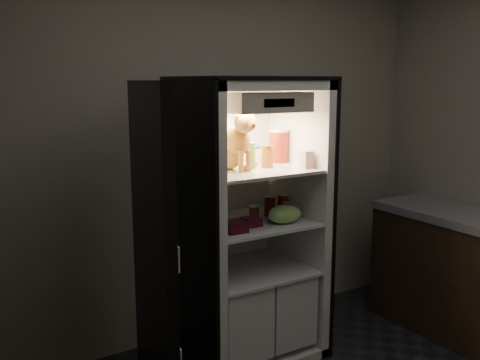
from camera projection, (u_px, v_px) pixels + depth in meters
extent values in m
plane|color=#A89E8C|center=(215.00, 151.00, 3.83)|extent=(3.60, 0.00, 3.60)
cube|color=white|center=(224.00, 212.00, 3.80)|extent=(0.85, 0.06, 1.85)
cube|color=white|center=(195.00, 231.00, 3.33)|extent=(0.06, 0.70, 1.85)
cube|color=white|center=(296.00, 215.00, 3.74)|extent=(0.06, 0.70, 1.85)
cube|color=white|center=(249.00, 85.00, 3.37)|extent=(0.85, 0.70, 0.06)
cube|color=white|center=(248.00, 347.00, 3.70)|extent=(0.85, 0.70, 0.06)
cube|color=black|center=(189.00, 232.00, 3.31)|extent=(0.02, 0.72, 1.87)
cube|color=black|center=(301.00, 214.00, 3.76)|extent=(0.02, 0.72, 1.87)
cube|color=black|center=(249.00, 78.00, 3.36)|extent=(0.90, 0.72, 0.02)
cube|color=white|center=(251.00, 170.00, 3.44)|extent=(0.73, 0.62, 0.02)
cube|color=white|center=(251.00, 223.00, 3.51)|extent=(0.73, 0.62, 0.02)
cube|color=white|center=(228.00, 311.00, 3.53)|extent=(0.34, 0.58, 0.48)
cube|color=white|center=(272.00, 300.00, 3.71)|extent=(0.34, 0.58, 0.48)
cube|color=white|center=(251.00, 270.00, 3.57)|extent=(0.73, 0.62, 0.02)
cube|color=beige|center=(271.00, 102.00, 3.19)|extent=(0.52, 0.18, 0.12)
cube|color=black|center=(279.00, 103.00, 3.12)|extent=(0.22, 0.01, 0.05)
cube|color=black|center=(153.00, 262.00, 2.76)|extent=(0.23, 0.86, 1.85)
cube|color=white|center=(161.00, 334.00, 2.78)|extent=(0.18, 0.64, 0.12)
cube|color=white|center=(159.00, 241.00, 2.69)|extent=(0.18, 0.64, 0.12)
ellipsoid|color=#BC6A18|center=(227.00, 153.00, 3.42)|extent=(0.25, 0.29, 0.22)
ellipsoid|color=#BC6A18|center=(238.00, 141.00, 3.33)|extent=(0.19, 0.18, 0.19)
sphere|color=orange|center=(245.00, 122.00, 3.26)|extent=(0.16, 0.16, 0.14)
sphere|color=orange|center=(251.00, 125.00, 3.22)|extent=(0.07, 0.07, 0.06)
cone|color=orange|center=(239.00, 111.00, 3.23)|extent=(0.06, 0.06, 0.06)
cone|color=orange|center=(249.00, 111.00, 3.28)|extent=(0.06, 0.06, 0.06)
cylinder|color=#BC6A18|center=(241.00, 162.00, 3.28)|extent=(0.04, 0.04, 0.13)
cylinder|color=#BC6A18|center=(249.00, 161.00, 3.33)|extent=(0.04, 0.04, 0.13)
cylinder|color=#BC6A18|center=(250.00, 166.00, 3.44)|extent=(0.22, 0.17, 0.04)
cylinder|color=#248632|center=(250.00, 157.00, 3.43)|extent=(0.06, 0.06, 0.15)
cylinder|color=#248632|center=(251.00, 144.00, 3.42)|extent=(0.06, 0.06, 0.01)
cylinder|color=white|center=(254.00, 156.00, 3.61)|extent=(0.09, 0.09, 0.11)
cylinder|color=#1A4CB6|center=(254.00, 147.00, 3.60)|extent=(0.09, 0.09, 0.02)
cylinder|color=maroon|center=(267.00, 158.00, 3.48)|extent=(0.08, 0.08, 0.13)
cylinder|color=#B09C2F|center=(267.00, 147.00, 3.46)|extent=(0.08, 0.08, 0.01)
cylinder|color=#A63016|center=(279.00, 147.00, 3.69)|extent=(0.13, 0.13, 0.21)
cylinder|color=white|center=(279.00, 130.00, 3.67)|extent=(0.14, 0.14, 0.02)
cube|color=white|center=(307.00, 160.00, 3.45)|extent=(0.07, 0.07, 0.11)
cylinder|color=black|center=(270.00, 206.00, 3.63)|extent=(0.07, 0.07, 0.13)
cylinder|color=#B2B2B2|center=(270.00, 196.00, 3.62)|extent=(0.08, 0.08, 0.00)
cylinder|color=black|center=(283.00, 205.00, 3.68)|extent=(0.07, 0.07, 0.13)
cylinder|color=#B2B2B2|center=(283.00, 195.00, 3.66)|extent=(0.08, 0.08, 0.00)
cylinder|color=black|center=(286.00, 211.00, 3.54)|extent=(0.06, 0.06, 0.11)
cylinder|color=#B2B2B2|center=(286.00, 203.00, 3.53)|extent=(0.06, 0.06, 0.00)
cylinder|color=brown|center=(254.00, 213.00, 3.56)|extent=(0.07, 0.07, 0.08)
cylinder|color=#B2B2B2|center=(254.00, 206.00, 3.55)|extent=(0.07, 0.07, 0.01)
ellipsoid|color=#75AF52|center=(284.00, 214.00, 3.45)|extent=(0.23, 0.17, 0.12)
cube|color=#550E1B|center=(235.00, 227.00, 3.25)|extent=(0.13, 0.13, 0.07)
cube|color=#550E1B|center=(251.00, 222.00, 3.39)|extent=(0.11, 0.11, 0.05)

